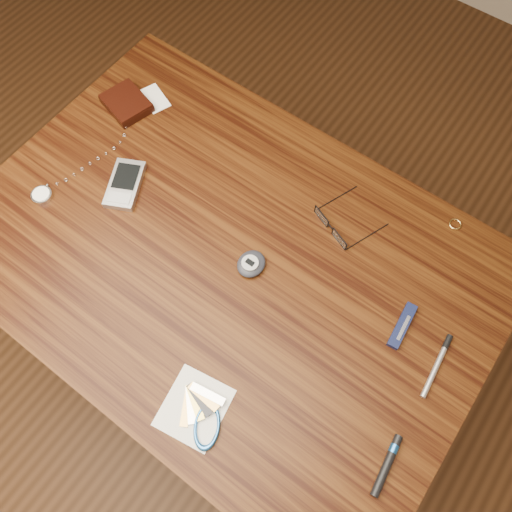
# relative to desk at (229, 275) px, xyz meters

# --- Properties ---
(ground) EXTENTS (3.80, 3.80, 0.00)m
(ground) POSITION_rel_desk_xyz_m (0.00, 0.00, -0.65)
(ground) COLOR #472814
(ground) RESTS_ON ground
(desk) EXTENTS (1.00, 0.70, 0.75)m
(desk) POSITION_rel_desk_xyz_m (0.00, 0.00, 0.00)
(desk) COLOR #371B08
(desk) RESTS_ON ground
(wallet_and_card) EXTENTS (0.13, 0.14, 0.02)m
(wallet_and_card) POSITION_rel_desk_xyz_m (-0.39, 0.16, 0.11)
(wallet_and_card) COLOR black
(wallet_and_card) RESTS_ON desk
(eyeglasses) EXTENTS (0.13, 0.14, 0.02)m
(eyeglasses) POSITION_rel_desk_xyz_m (0.13, 0.16, 0.11)
(eyeglasses) COLOR black
(eyeglasses) RESTS_ON desk
(gold_ring) EXTENTS (0.03, 0.03, 0.00)m
(gold_ring) POSITION_rel_desk_xyz_m (0.32, 0.31, 0.10)
(gold_ring) COLOR #EEBE63
(gold_ring) RESTS_ON desk
(pocket_watch) EXTENTS (0.06, 0.26, 0.01)m
(pocket_watch) POSITION_rel_desk_xyz_m (-0.37, -0.11, 0.11)
(pocket_watch) COLOR silver
(pocket_watch) RESTS_ON desk
(pda_phone) EXTENTS (0.10, 0.13, 0.02)m
(pda_phone) POSITION_rel_desk_xyz_m (-0.26, 0.00, 0.11)
(pda_phone) COLOR #AEAFB3
(pda_phone) RESTS_ON desk
(pedometer) EXTENTS (0.05, 0.06, 0.02)m
(pedometer) POSITION_rel_desk_xyz_m (0.05, 0.01, 0.11)
(pedometer) COLOR #22232C
(pedometer) RESTS_ON desk
(notepad_keys) EXTENTS (0.14, 0.13, 0.01)m
(notepad_keys) POSITION_rel_desk_xyz_m (0.14, -0.26, 0.11)
(notepad_keys) COLOR white
(notepad_keys) RESTS_ON desk
(pocket_knife) EXTENTS (0.03, 0.09, 0.01)m
(pocket_knife) POSITION_rel_desk_xyz_m (0.34, 0.07, 0.11)
(pocket_knife) COLOR #131938
(pocket_knife) RESTS_ON desk
(silver_pen) EXTENTS (0.02, 0.12, 0.01)m
(silver_pen) POSITION_rel_desk_xyz_m (0.42, 0.05, 0.11)
(silver_pen) COLOR silver
(silver_pen) RESTS_ON desk
(black_blue_pen) EXTENTS (0.03, 0.10, 0.01)m
(black_blue_pen) POSITION_rel_desk_xyz_m (0.43, -0.14, 0.11)
(black_blue_pen) COLOR black
(black_blue_pen) RESTS_ON desk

